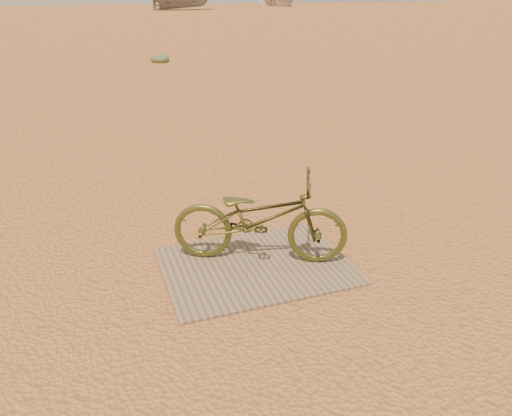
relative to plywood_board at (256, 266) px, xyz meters
name	(u,v)px	position (x,y,z in m)	size (l,w,h in m)	color
ground	(230,258)	(-0.16, 0.21, -0.01)	(120.00, 120.00, 0.00)	#C07540
plywood_board	(256,266)	(0.00, 0.00, 0.00)	(1.54, 1.15, 0.02)	#7F6D54
bicycle	(260,218)	(0.06, 0.09, 0.39)	(0.51, 1.45, 0.76)	#4A4F22
boat_far_right	(280,0)	(20.71, 50.52, 0.54)	(3.82, 5.35, 1.11)	beige
kale_b	(160,62)	(1.28, 12.30, -0.01)	(0.56, 0.56, 0.31)	#5D764F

